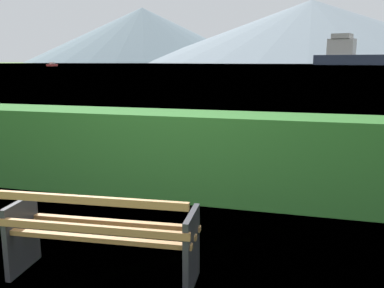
# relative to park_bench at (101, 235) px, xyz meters

# --- Properties ---
(ground_plane) EXTENTS (1400.00, 1400.00, 0.00)m
(ground_plane) POSITION_rel_park_bench_xyz_m (-0.00, 0.06, -0.43)
(ground_plane) COLOR #567A38
(water_surface) EXTENTS (620.00, 620.00, 0.00)m
(water_surface) POSITION_rel_park_bench_xyz_m (-0.00, 308.78, -0.42)
(water_surface) COLOR #6B8EA3
(water_surface) RESTS_ON ground_plane
(park_bench) EXTENTS (1.73, 0.69, 0.87)m
(park_bench) POSITION_rel_park_bench_xyz_m (0.00, 0.00, 0.00)
(park_bench) COLOR #A0703F
(park_bench) RESTS_ON ground_plane
(hedge_row) EXTENTS (13.01, 0.89, 1.21)m
(hedge_row) POSITION_rel_park_bench_xyz_m (-0.00, 2.58, 0.18)
(hedge_row) COLOR #2D6B28
(hedge_row) RESTS_ON ground_plane
(cargo_ship_large) EXTENTS (75.20, 31.95, 16.54)m
(cargo_ship_large) POSITION_rel_park_bench_xyz_m (35.11, 239.59, 4.20)
(cargo_ship_large) COLOR #2D384C
(cargo_ship_large) RESTS_ON water_surface
(fishing_boat_near) EXTENTS (2.42, 6.16, 1.52)m
(fishing_boat_near) POSITION_rel_park_bench_xyz_m (-97.92, 147.35, 0.14)
(fishing_boat_near) COLOR #B2332D
(fishing_boat_near) RESTS_ON water_surface
(distant_hills) EXTENTS (839.92, 426.42, 78.09)m
(distant_hills) POSITION_rel_park_bench_xyz_m (-21.32, 574.71, 34.73)
(distant_hills) COLOR slate
(distant_hills) RESTS_ON ground_plane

